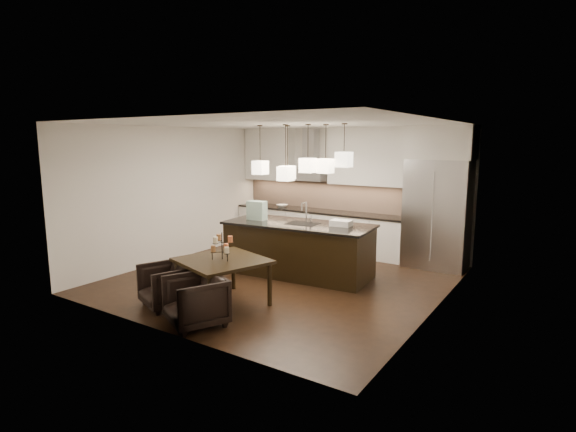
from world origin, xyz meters
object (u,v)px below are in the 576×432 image
Objects in this scene: armchair_right at (196,301)px; armchair_left at (167,285)px; island_body at (298,250)px; dining_table at (223,282)px; refrigerator at (437,214)px.

armchair_left is at bearing -171.73° from armchair_right.
island_body is 2.26× the size of dining_table.
island_body reaches higher than armchair_left.
refrigerator is at bearing 78.14° from armchair_left.
refrigerator is 2.87m from island_body.
dining_table reaches higher than armchair_right.
island_body is 3.71× the size of armchair_left.
island_body is at bearing 103.22° from dining_table.
armchair_right is (-1.94, -4.73, -0.73)m from refrigerator.
island_body is 3.55× the size of armchair_right.
armchair_right is (0.08, -2.79, -0.13)m from island_body.
refrigerator reaches higher than dining_table.
dining_table is 0.85m from armchair_right.
island_body is 1.98m from dining_table.
dining_table is 1.57× the size of armchair_right.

